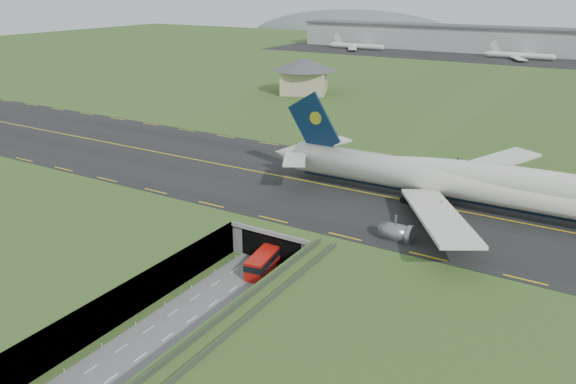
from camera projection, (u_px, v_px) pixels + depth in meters
The scene contains 10 objects.
ground at pixel (244, 282), 90.59m from camera, with size 900.00×900.00×0.00m, color #305321.
airfield_deck at pixel (244, 265), 89.55m from camera, with size 800.00×800.00×6.00m, color gray.
trench_road at pixel (215, 303), 84.53m from camera, with size 12.00×75.00×0.20m, color slate.
taxiway at pixel (336, 187), 114.99m from camera, with size 800.00×44.00×0.18m, color black.
tunnel_portal at pixel (296, 227), 102.86m from camera, with size 17.00×22.30×6.00m.
guideway at pixel (226, 334), 68.06m from camera, with size 3.00×53.00×7.05m.
jumbo_jet at pixel (488, 185), 100.78m from camera, with size 90.03×58.79×19.44m.
shuttle_tram at pixel (263, 263), 92.82m from camera, with size 4.40×8.67×3.36m.
service_building at pixel (304, 73), 212.74m from camera, with size 31.52×31.52×13.15m.
cargo_terminal at pixel (541, 42), 326.39m from camera, with size 320.00×67.00×15.60m.
Camera 1 is at (47.28, -64.81, 45.08)m, focal length 35.00 mm.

